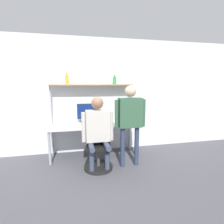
# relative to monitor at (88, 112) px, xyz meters

# --- Properties ---
(ground_plane) EXTENTS (12.00, 12.00, 0.00)m
(ground_plane) POSITION_rel_monitor_xyz_m (0.12, -0.55, -0.98)
(ground_plane) COLOR #4C4C51
(wall_back) EXTENTS (8.00, 0.06, 2.70)m
(wall_back) POSITION_rel_monitor_xyz_m (0.12, 0.17, 0.37)
(wall_back) COLOR silver
(wall_back) RESTS_ON ground_plane
(desk) EXTENTS (1.99, 0.67, 0.73)m
(desk) POSITION_rel_monitor_xyz_m (0.12, -0.20, -0.32)
(desk) COLOR white
(desk) RESTS_ON ground_plane
(shelf_unit) EXTENTS (1.89, 0.27, 1.63)m
(shelf_unit) POSITION_rel_monitor_xyz_m (0.12, -0.01, 0.43)
(shelf_unit) COLOR #997A56
(shelf_unit) RESTS_ON ground_plane
(monitor) EXTENTS (0.48, 0.19, 0.46)m
(monitor) POSITION_rel_monitor_xyz_m (0.00, 0.00, 0.00)
(monitor) COLOR black
(monitor) RESTS_ON desk
(laptop) EXTENTS (0.34, 0.25, 0.24)m
(laptop) POSITION_rel_monitor_xyz_m (0.11, -0.30, -0.18)
(laptop) COLOR silver
(laptop) RESTS_ON desk
(cell_phone) EXTENTS (0.07, 0.15, 0.01)m
(cell_phone) POSITION_rel_monitor_xyz_m (0.38, -0.38, -0.25)
(cell_phone) COLOR black
(cell_phone) RESTS_ON desk
(office_chair) EXTENTS (0.56, 0.56, 0.92)m
(office_chair) POSITION_rel_monitor_xyz_m (0.14, -0.81, -0.70)
(office_chair) COLOR black
(office_chair) RESTS_ON ground_plane
(person_seated) EXTENTS (0.61, 0.47, 1.40)m
(person_seated) POSITION_rel_monitor_xyz_m (0.13, -0.85, -0.15)
(person_seated) COLOR #38425B
(person_seated) RESTS_ON ground_plane
(person_standing) EXTENTS (0.62, 0.22, 1.61)m
(person_standing) POSITION_rel_monitor_xyz_m (0.76, -0.85, 0.05)
(person_standing) COLOR #2D3856
(person_standing) RESTS_ON ground_plane
(bottle_clear) EXTENTS (0.08, 0.08, 0.21)m
(bottle_clear) POSITION_rel_monitor_xyz_m (0.16, -0.01, 0.74)
(bottle_clear) COLOR silver
(bottle_clear) RESTS_ON shelf_unit
(bottle_green) EXTENTS (0.09, 0.09, 0.21)m
(bottle_green) POSITION_rel_monitor_xyz_m (0.65, -0.01, 0.74)
(bottle_green) COLOR #2D8C3F
(bottle_green) RESTS_ON shelf_unit
(bottle_amber) EXTENTS (0.08, 0.08, 0.24)m
(bottle_amber) POSITION_rel_monitor_xyz_m (-0.43, -0.01, 0.75)
(bottle_amber) COLOR gold
(bottle_amber) RESTS_ON shelf_unit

